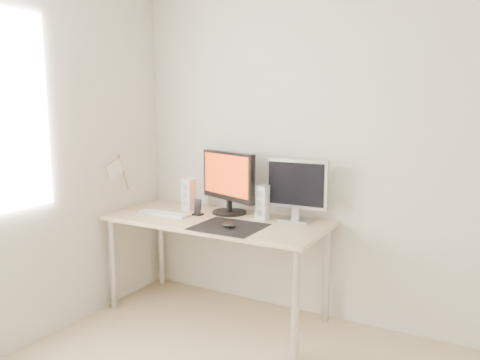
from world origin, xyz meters
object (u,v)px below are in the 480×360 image
at_px(speaker_right, 262,202).
at_px(keyboard, 164,214).
at_px(main_monitor, 228,180).
at_px(phone_dock, 198,210).
at_px(second_monitor, 297,187).
at_px(desk, 216,229).
at_px(mouse, 229,225).
at_px(speaker_left, 189,194).

height_order(speaker_right, keyboard, speaker_right).
xyz_separation_m(main_monitor, phone_dock, (-0.17, -0.16, -0.22)).
height_order(second_monitor, speaker_right, second_monitor).
xyz_separation_m(desk, main_monitor, (0.00, 0.18, 0.33)).
bearing_deg(desk, phone_dock, 173.13).
xyz_separation_m(mouse, speaker_left, (-0.56, 0.33, 0.10)).
bearing_deg(desk, speaker_left, 156.73).
distance_m(desk, keyboard, 0.42).
relative_size(desk, phone_dock, 12.86).
relative_size(speaker_right, phone_dock, 1.95).
bearing_deg(keyboard, desk, 12.29).
distance_m(mouse, phone_dock, 0.44).
xyz_separation_m(speaker_left, phone_dock, (0.17, -0.13, -0.08)).
distance_m(desk, second_monitor, 0.66).
distance_m(speaker_right, phone_dock, 0.49).
bearing_deg(speaker_left, mouse, -30.87).
bearing_deg(desk, second_monitor, 22.36).
height_order(speaker_left, phone_dock, speaker_left).
bearing_deg(speaker_right, phone_dock, -164.74).
relative_size(mouse, speaker_right, 0.40).
relative_size(desk, keyboard, 3.81).
bearing_deg(speaker_right, keyboard, -161.42).
xyz_separation_m(main_monitor, speaker_right, (0.30, -0.03, -0.13)).
xyz_separation_m(main_monitor, second_monitor, (0.53, 0.04, -0.01)).
bearing_deg(keyboard, speaker_left, 74.86).
distance_m(speaker_left, keyboard, 0.27).
height_order(mouse, second_monitor, second_monitor).
bearing_deg(main_monitor, speaker_right, -5.62).
relative_size(speaker_left, phone_dock, 1.95).
distance_m(mouse, keyboard, 0.63).
xyz_separation_m(mouse, second_monitor, (0.31, 0.41, 0.22)).
bearing_deg(speaker_left, speaker_right, 0.18).
relative_size(second_monitor, keyboard, 1.07).
bearing_deg(keyboard, mouse, -9.17).
height_order(desk, speaker_right, speaker_right).
bearing_deg(desk, mouse, -40.61).
xyz_separation_m(second_monitor, speaker_left, (-0.87, -0.07, -0.12)).
relative_size(mouse, speaker_left, 0.40).
xyz_separation_m(second_monitor, keyboard, (-0.93, -0.31, -0.23)).
xyz_separation_m(desk, keyboard, (-0.40, -0.09, 0.09)).
bearing_deg(mouse, speaker_right, 76.76).
xyz_separation_m(mouse, keyboard, (-0.62, 0.10, -0.01)).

